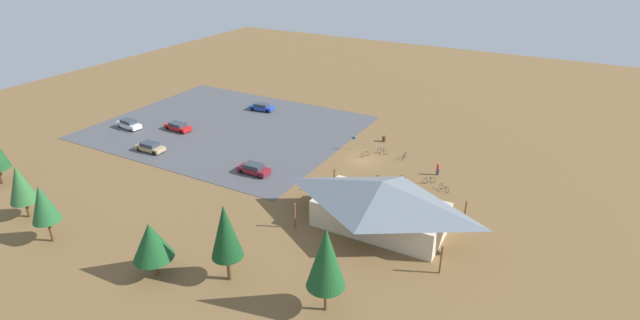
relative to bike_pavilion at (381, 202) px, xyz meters
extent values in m
plane|color=brown|center=(8.56, -14.71, -3.16)|extent=(160.00, 160.00, 0.00)
cube|color=#4C4C51|center=(33.61, -15.52, -3.13)|extent=(40.79, 33.37, 0.05)
cube|color=beige|center=(0.00, 0.00, -1.62)|extent=(13.78, 7.08, 3.08)
pyramid|color=slate|center=(0.00, 0.00, 1.19)|extent=(16.47, 9.77, 2.54)
cylinder|color=brown|center=(-8.03, -4.68, -1.62)|extent=(0.20, 0.20, 3.08)
cylinder|color=brown|center=(8.03, -4.68, -1.62)|extent=(0.20, 0.20, 3.08)
cylinder|color=brown|center=(-8.03, 4.68, -1.62)|extent=(0.20, 0.20, 3.08)
cylinder|color=brown|center=(8.03, 4.68, -1.62)|extent=(0.20, 0.20, 3.08)
cylinder|color=brown|center=(8.50, -22.48, -2.71)|extent=(0.60, 0.60, 0.90)
cylinder|color=#99999E|center=(11.36, -17.35, -2.06)|extent=(0.08, 0.08, 2.20)
cube|color=#1959B2|center=(11.36, -17.35, -1.26)|extent=(0.56, 0.04, 0.40)
cylinder|color=brown|center=(-0.85, 14.18, -1.83)|extent=(0.29, 0.29, 2.66)
cone|color=#194C23|center=(-0.85, 14.18, 2.31)|extent=(3.32, 3.32, 5.63)
cylinder|color=brown|center=(35.75, 17.33, -2.14)|extent=(0.34, 0.34, 2.03)
cone|color=#2D6633|center=(35.75, 17.33, 1.06)|extent=(2.95, 2.95, 4.37)
cylinder|color=brown|center=(8.86, 14.93, -1.83)|extent=(0.44, 0.44, 2.65)
cone|color=#14421E|center=(8.86, 14.93, 2.16)|extent=(2.93, 2.93, 5.33)
cylinder|color=brown|center=(15.33, 17.73, -2.18)|extent=(0.40, 0.40, 1.95)
cone|color=#194C23|center=(15.33, 17.73, 0.65)|extent=(3.73, 3.73, 3.71)
cylinder|color=brown|center=(46.59, 14.09, -2.07)|extent=(0.43, 0.43, 2.17)
cylinder|color=brown|center=(28.99, 19.02, -1.90)|extent=(0.32, 0.32, 2.52)
cone|color=#235B2D|center=(28.99, 19.02, 1.41)|extent=(2.80, 2.80, 4.08)
torus|color=black|center=(-4.45, -11.11, -2.80)|extent=(0.62, 0.43, 0.72)
torus|color=black|center=(-3.57, -11.70, -2.80)|extent=(0.62, 0.43, 0.72)
cylinder|color=#1E7F38|center=(-4.01, -11.41, -2.68)|extent=(0.84, 0.57, 0.04)
cylinder|color=#1E7F38|center=(-4.17, -11.30, -2.61)|extent=(0.04, 0.04, 0.37)
cube|color=black|center=(-4.17, -11.30, -2.42)|extent=(0.21, 0.18, 0.05)
cylinder|color=#1E7F38|center=(-3.65, -11.64, -2.55)|extent=(0.04, 0.04, 0.50)
cylinder|color=black|center=(-3.65, -11.64, -2.30)|extent=(0.29, 0.42, 0.03)
torus|color=black|center=(1.24, -8.90, -2.79)|extent=(0.64, 0.42, 0.73)
torus|color=black|center=(0.36, -8.35, -2.79)|extent=(0.64, 0.42, 0.73)
cylinder|color=#B7B7BC|center=(0.80, -8.63, -2.67)|extent=(0.83, 0.54, 0.04)
cylinder|color=#B7B7BC|center=(0.96, -8.73, -2.59)|extent=(0.04, 0.04, 0.40)
cube|color=black|center=(0.96, -8.73, -2.39)|extent=(0.21, 0.17, 0.05)
cylinder|color=#B7B7BC|center=(0.45, -8.41, -2.56)|extent=(0.04, 0.04, 0.47)
cylinder|color=black|center=(0.45, -8.41, -2.32)|extent=(0.28, 0.42, 0.03)
torus|color=black|center=(3.61, -18.54, -2.79)|extent=(0.04, 0.73, 0.73)
torus|color=black|center=(3.61, -17.53, -2.79)|extent=(0.04, 0.73, 0.73)
cylinder|color=red|center=(3.61, -18.04, -2.67)|extent=(0.04, 0.94, 0.04)
cylinder|color=red|center=(3.61, -18.22, -2.55)|extent=(0.04, 0.04, 0.47)
cube|color=black|center=(3.61, -18.22, -2.32)|extent=(0.08, 0.20, 0.05)
cylinder|color=red|center=(3.61, -17.63, -2.55)|extent=(0.04, 0.04, 0.47)
cylinder|color=black|center=(3.61, -17.63, -2.32)|extent=(0.48, 0.03, 0.03)
torus|color=black|center=(6.54, -18.05, -2.79)|extent=(0.72, 0.19, 0.73)
torus|color=black|center=(7.52, -18.26, -2.79)|extent=(0.72, 0.19, 0.73)
cylinder|color=#722D9E|center=(7.03, -18.16, -2.67)|extent=(0.91, 0.23, 0.04)
cylinder|color=#722D9E|center=(6.85, -18.12, -2.56)|extent=(0.04, 0.04, 0.46)
cube|color=black|center=(6.85, -18.12, -2.33)|extent=(0.21, 0.12, 0.05)
cylinder|color=#722D9E|center=(7.42, -18.24, -2.53)|extent=(0.04, 0.04, 0.52)
cylinder|color=black|center=(7.42, -18.24, -2.27)|extent=(0.13, 0.48, 0.03)
torus|color=black|center=(-2.13, -12.74, -2.78)|extent=(0.61, 0.51, 0.76)
torus|color=black|center=(-1.36, -12.10, -2.78)|extent=(0.61, 0.51, 0.76)
cylinder|color=#197A7F|center=(-1.75, -12.42, -2.65)|extent=(0.73, 0.62, 0.04)
cylinder|color=#197A7F|center=(-1.89, -12.54, -2.56)|extent=(0.04, 0.04, 0.44)
cube|color=black|center=(-1.89, -12.54, -2.34)|extent=(0.21, 0.19, 0.05)
cylinder|color=#197A7F|center=(-1.44, -12.16, -2.54)|extent=(0.04, 0.04, 0.49)
cylinder|color=black|center=(-1.44, -12.16, -2.29)|extent=(0.33, 0.39, 0.03)
torus|color=black|center=(8.53, -16.40, -2.82)|extent=(0.36, 0.62, 0.68)
torus|color=black|center=(9.00, -15.54, -2.82)|extent=(0.36, 0.62, 0.68)
cylinder|color=orange|center=(8.76, -15.97, -2.71)|extent=(0.46, 0.80, 0.04)
cylinder|color=orange|center=(8.68, -16.13, -2.60)|extent=(0.04, 0.04, 0.43)
cube|color=black|center=(8.68, -16.13, -2.38)|extent=(0.17, 0.21, 0.05)
cylinder|color=orange|center=(8.95, -15.63, -2.60)|extent=(0.04, 0.04, 0.44)
cylinder|color=black|center=(8.95, -15.63, -2.38)|extent=(0.44, 0.26, 0.03)
torus|color=black|center=(4.45, -9.93, -2.79)|extent=(0.66, 0.41, 0.74)
torus|color=black|center=(3.62, -9.45, -2.79)|extent=(0.66, 0.41, 0.74)
cylinder|color=silver|center=(4.04, -9.69, -2.66)|extent=(0.78, 0.48, 0.04)
cylinder|color=silver|center=(4.19, -9.78, -2.56)|extent=(0.04, 0.04, 0.45)
cube|color=black|center=(4.19, -9.78, -2.33)|extent=(0.21, 0.17, 0.05)
cylinder|color=silver|center=(3.71, -9.50, -2.56)|extent=(0.04, 0.04, 0.44)
cylinder|color=black|center=(3.71, -9.50, -2.34)|extent=(0.27, 0.43, 0.03)
torus|color=black|center=(0.74, -10.81, -2.79)|extent=(0.60, 0.49, 0.73)
torus|color=black|center=(1.52, -11.44, -2.79)|extent=(0.60, 0.49, 0.73)
cylinder|color=yellow|center=(1.13, -11.13, -2.67)|extent=(0.74, 0.60, 0.04)
cylinder|color=yellow|center=(0.99, -11.01, -2.57)|extent=(0.04, 0.04, 0.44)
cube|color=black|center=(0.99, -11.01, -2.35)|extent=(0.21, 0.19, 0.05)
cylinder|color=yellow|center=(1.44, -11.38, -2.55)|extent=(0.04, 0.04, 0.48)
cylinder|color=black|center=(1.44, -11.38, -2.31)|extent=(0.33, 0.39, 0.03)
cube|color=white|center=(47.58, -7.30, -2.55)|extent=(4.75, 2.15, 0.68)
cube|color=#2D3842|center=(47.58, -7.30, -1.92)|extent=(2.71, 1.75, 0.57)
cylinder|color=black|center=(49.21, -6.71, -2.79)|extent=(0.66, 0.28, 0.64)
cylinder|color=black|center=(49.07, -8.19, -2.79)|extent=(0.66, 0.28, 0.64)
cylinder|color=black|center=(46.10, -6.40, -2.79)|extent=(0.66, 0.28, 0.64)
cylinder|color=black|center=(45.95, -7.88, -2.79)|extent=(0.66, 0.28, 0.64)
cube|color=red|center=(39.85, -10.55, -2.59)|extent=(4.87, 2.19, 0.60)
cube|color=#2D3842|center=(39.85, -10.55, -2.06)|extent=(2.77, 1.81, 0.46)
cylinder|color=black|center=(41.52, -9.86, -2.79)|extent=(0.65, 0.27, 0.64)
cylinder|color=black|center=(41.40, -11.48, -2.79)|extent=(0.65, 0.27, 0.64)
cylinder|color=black|center=(38.30, -9.62, -2.79)|extent=(0.65, 0.27, 0.64)
cylinder|color=black|center=(38.18, -11.24, -2.79)|extent=(0.65, 0.27, 0.64)
cube|color=tan|center=(37.46, -2.35, -2.60)|extent=(4.53, 1.98, 0.57)
cube|color=#2D3842|center=(37.46, -2.35, -2.04)|extent=(2.56, 1.69, 0.54)
cylinder|color=black|center=(38.95, -1.49, -2.79)|extent=(0.65, 0.24, 0.64)
cylinder|color=black|center=(39.01, -3.10, -2.79)|extent=(0.65, 0.24, 0.64)
cylinder|color=black|center=(35.91, -1.59, -2.79)|extent=(0.65, 0.24, 0.64)
cylinder|color=black|center=(35.96, -3.20, -2.79)|extent=(0.65, 0.24, 0.64)
cube|color=maroon|center=(19.66, -3.75, -2.55)|extent=(4.40, 1.86, 0.67)
cube|color=#2D3842|center=(19.66, -3.75, -1.96)|extent=(2.47, 1.62, 0.52)
cylinder|color=black|center=(21.14, -2.93, -2.79)|extent=(0.64, 0.23, 0.64)
cylinder|color=black|center=(21.16, -4.52, -2.79)|extent=(0.64, 0.23, 0.64)
cylinder|color=black|center=(18.16, -2.97, -2.79)|extent=(0.64, 0.23, 0.64)
cylinder|color=black|center=(18.18, -4.56, -2.79)|extent=(0.64, 0.23, 0.64)
cube|color=#1E42B2|center=(33.38, -25.09, -2.57)|extent=(4.59, 2.24, 0.63)
cube|color=#2D3842|center=(33.38, -25.09, -2.02)|extent=(2.63, 1.81, 0.48)
cylinder|color=black|center=(34.78, -24.17, -2.79)|extent=(0.66, 0.29, 0.64)
cylinder|color=black|center=(34.96, -25.68, -2.79)|extent=(0.66, 0.29, 0.64)
cylinder|color=black|center=(31.80, -24.51, -2.79)|extent=(0.66, 0.29, 0.64)
cylinder|color=black|center=(31.97, -26.02, -2.79)|extent=(0.66, 0.29, 0.64)
cube|color=#2D3347|center=(-2.02, -15.31, -2.73)|extent=(0.40, 0.39, 0.86)
cylinder|color=red|center=(-2.02, -15.31, -1.96)|extent=(0.36, 0.36, 0.67)
sphere|color=tan|center=(-2.02, -15.31, -1.51)|extent=(0.24, 0.24, 0.24)
camera|label=1|loc=(-15.47, 41.80, 25.89)|focal=26.66mm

